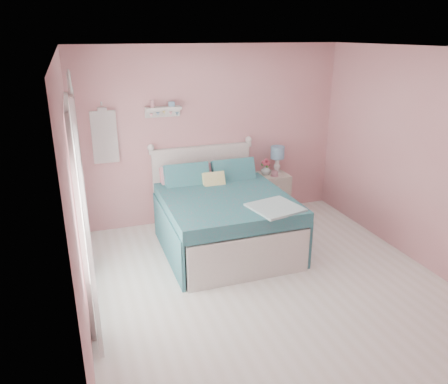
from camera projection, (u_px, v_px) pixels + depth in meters
floor at (273, 289)px, 4.96m from camera, size 4.50×4.50×0.00m
room_shell at (279, 154)px, 4.41m from camera, size 4.50×4.50×4.50m
bed at (222, 217)px, 5.87m from camera, size 1.58×2.01×1.16m
nightstand at (272, 194)px, 6.90m from camera, size 0.46×0.46×0.67m
table_lamp at (277, 154)px, 6.77m from camera, size 0.21×0.21×0.42m
vase at (266, 170)px, 6.74m from camera, size 0.19×0.19×0.16m
teacup at (275, 174)px, 6.68m from camera, size 0.13×0.13×0.08m
roses at (266, 163)px, 6.70m from camera, size 0.14×0.11×0.12m
wall_shelf at (163, 109)px, 6.08m from camera, size 0.50×0.15×0.25m
hanging_dress at (105, 137)px, 5.93m from camera, size 0.34×0.03×0.72m
french_door at (79, 211)px, 4.34m from camera, size 0.04×1.32×2.16m
curtain_near at (87, 231)px, 3.66m from camera, size 0.04×0.40×2.32m
curtain_far at (81, 178)px, 4.98m from camera, size 0.04×0.40×2.32m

